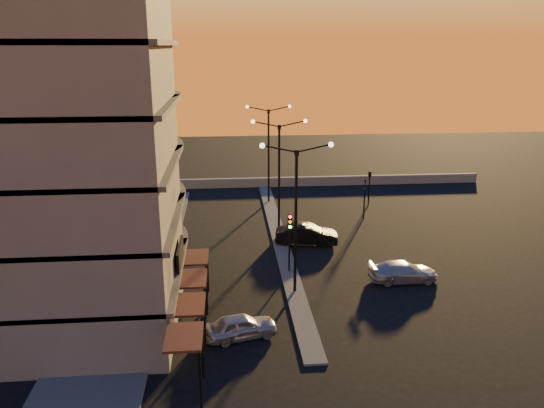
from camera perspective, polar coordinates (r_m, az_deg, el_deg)
The scene contains 14 objects.
ground at distance 33.74m, azimuth 2.46°, elevation -9.46°, with size 120.00×120.00×0.00m, color black.
sidewalk_west at distance 37.65m, azimuth -14.54°, elevation -7.03°, with size 5.00×40.00×0.12m, color #4F4F4C.
median at distance 42.86m, azimuth 0.74°, elevation -3.51°, with size 1.20×36.00×0.12m, color #4F4F4C.
parapet at distance 58.14m, azimuth 1.12°, elevation 2.41°, with size 44.00×0.50×1.00m, color slate.
building at distance 31.77m, azimuth -23.58°, elevation 9.99°, with size 14.35×17.08×25.00m.
streetlamp_near at distance 31.68m, azimuth 2.59°, elevation -0.35°, with size 4.32×0.32×9.51m.
streetlamp_mid at distance 41.27m, azimuth 0.77°, elevation 3.72°, with size 4.32×0.32×9.51m.
streetlamp_far at distance 51.02m, azimuth -0.37°, elevation 6.24°, with size 4.32×0.32×9.51m.
traffic_light_main at distance 35.23m, azimuth 1.92°, elevation -3.19°, with size 0.28×0.44×4.25m.
signal_east_a at distance 47.44m, azimuth 9.92°, elevation 0.63°, with size 0.13×0.16×3.60m.
signal_east_b at distance 51.26m, azimuth 10.48°, elevation 3.16°, with size 0.42×1.99×3.60m.
car_hatchback at distance 28.75m, azimuth -3.35°, elevation -12.99°, with size 1.53×3.80×1.29m, color #ABACB3.
car_sedan at distance 41.28m, azimuth 3.74°, elevation -3.27°, with size 1.68×4.81×1.58m, color black.
car_wagon at distance 36.00m, azimuth 13.95°, elevation -7.08°, with size 1.84×4.52×1.31m, color #ADAFB5.
Camera 1 is at (-4.08, -30.00, 14.89)m, focal length 35.00 mm.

